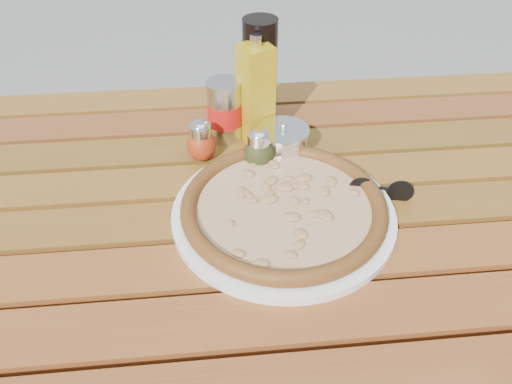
{
  "coord_description": "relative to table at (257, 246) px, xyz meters",
  "views": [
    {
      "loc": [
        -0.06,
        -0.6,
        1.3
      ],
      "look_at": [
        0.0,
        0.02,
        0.78
      ],
      "focal_mm": 35.0,
      "sensor_mm": 36.0,
      "label": 1
    }
  ],
  "objects": [
    {
      "name": "table",
      "position": [
        0.0,
        0.0,
        0.0
      ],
      "size": [
        1.4,
        0.9,
        0.75
      ],
      "color": "#361C0C",
      "rests_on": "ground"
    },
    {
      "name": "sunglasses",
      "position": [
        0.21,
        0.02,
        0.09
      ],
      "size": [
        0.11,
        0.04,
        0.04
      ],
      "rotation": [
        0.0,
        0.0,
        -0.22
      ],
      "color": "black",
      "rests_on": "table"
    },
    {
      "name": "oregano_shaker",
      "position": [
        0.02,
        0.13,
        0.11
      ],
      "size": [
        0.06,
        0.06,
        0.08
      ],
      "rotation": [
        0.0,
        0.0,
        0.18
      ],
      "color": "#3A411A",
      "rests_on": "table"
    },
    {
      "name": "plate",
      "position": [
        0.04,
        -0.01,
        0.08
      ],
      "size": [
        0.38,
        0.38,
        0.01
      ],
      "primitive_type": "cylinder",
      "rotation": [
        0.0,
        0.0,
        0.06
      ],
      "color": "white",
      "rests_on": "table"
    },
    {
      "name": "pizza",
      "position": [
        0.04,
        -0.01,
        0.1
      ],
      "size": [
        0.39,
        0.39,
        0.03
      ],
      "rotation": [
        0.0,
        0.0,
        -0.2
      ],
      "color": "beige",
      "rests_on": "plate"
    },
    {
      "name": "soda_can",
      "position": [
        -0.04,
        0.23,
        0.13
      ],
      "size": [
        0.08,
        0.08,
        0.12
      ],
      "rotation": [
        0.0,
        0.0,
        -0.2
      ],
      "color": "silver",
      "rests_on": "table"
    },
    {
      "name": "pepper_shaker",
      "position": [
        -0.09,
        0.16,
        0.11
      ],
      "size": [
        0.07,
        0.07,
        0.08
      ],
      "rotation": [
        0.0,
        0.0,
        0.32
      ],
      "color": "#B93815",
      "rests_on": "table"
    },
    {
      "name": "parmesan_tin",
      "position": [
        0.06,
        0.16,
        0.11
      ],
      "size": [
        0.1,
        0.1,
        0.07
      ],
      "rotation": [
        0.0,
        0.0,
        -0.01
      ],
      "color": "silver",
      "rests_on": "table"
    },
    {
      "name": "dark_bottle",
      "position": [
        0.03,
        0.27,
        0.19
      ],
      "size": [
        0.09,
        0.09,
        0.22
      ],
      "primitive_type": "cylinder",
      "rotation": [
        0.0,
        0.0,
        -0.37
      ],
      "color": "black",
      "rests_on": "table"
    },
    {
      "name": "olive_oil_cruet",
      "position": [
        0.02,
        0.23,
        0.17
      ],
      "size": [
        0.07,
        0.07,
        0.21
      ],
      "rotation": [
        0.0,
        0.0,
        0.41
      ],
      "color": "#B79113",
      "rests_on": "table"
    }
  ]
}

